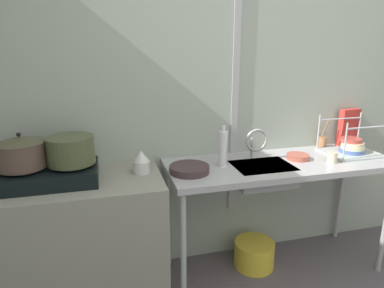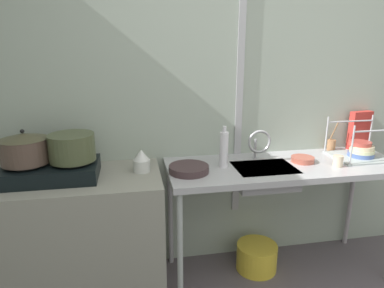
% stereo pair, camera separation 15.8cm
% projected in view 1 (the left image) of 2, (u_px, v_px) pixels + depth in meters
% --- Properties ---
extents(wall_back, '(4.65, 0.10, 2.56)m').
position_uv_depth(wall_back, '(243.00, 92.00, 2.46)').
color(wall_back, '#9FAA9B').
rests_on(wall_back, ground).
extents(wall_metal_strip, '(0.05, 0.01, 2.05)m').
position_uv_depth(wall_metal_strip, '(236.00, 76.00, 2.35)').
color(wall_metal_strip, '#A9A8AC').
extents(counter_concrete, '(1.21, 0.57, 0.84)m').
position_uv_depth(counter_concrete, '(66.00, 245.00, 2.07)').
color(counter_concrete, gray).
rests_on(counter_concrete, ground).
extents(counter_sink, '(1.57, 0.57, 0.84)m').
position_uv_depth(counter_sink, '(279.00, 170.00, 2.33)').
color(counter_sink, '#A9A8AC').
rests_on(counter_sink, ground).
extents(stove, '(0.54, 0.34, 0.11)m').
position_uv_depth(stove, '(49.00, 175.00, 1.93)').
color(stove, black).
rests_on(stove, counter_concrete).
extents(pot_on_left_burner, '(0.27, 0.27, 0.20)m').
position_uv_depth(pot_on_left_burner, '(21.00, 152.00, 1.86)').
color(pot_on_left_burner, '#4E3C32').
rests_on(pot_on_left_burner, stove).
extents(pot_on_right_burner, '(0.27, 0.27, 0.16)m').
position_uv_depth(pot_on_right_burner, '(71.00, 150.00, 1.93)').
color(pot_on_right_burner, '#444C2F').
rests_on(pot_on_right_burner, stove).
extents(percolator, '(0.11, 0.11, 0.15)m').
position_uv_depth(percolator, '(142.00, 162.00, 2.09)').
color(percolator, silver).
rests_on(percolator, counter_concrete).
extents(sink_basin, '(0.40, 0.31, 0.12)m').
position_uv_depth(sink_basin, '(262.00, 174.00, 2.26)').
color(sink_basin, '#A9A8AC').
rests_on(sink_basin, counter_sink).
extents(faucet, '(0.16, 0.09, 0.23)m').
position_uv_depth(faucet, '(256.00, 141.00, 2.31)').
color(faucet, '#A9A8AC').
rests_on(faucet, counter_sink).
extents(frying_pan, '(0.25, 0.25, 0.04)m').
position_uv_depth(frying_pan, '(189.00, 169.00, 2.11)').
color(frying_pan, '#3C2B2E').
rests_on(frying_pan, counter_sink).
extents(dish_rack, '(0.38, 0.32, 0.27)m').
position_uv_depth(dish_rack, '(352.00, 147.00, 2.47)').
color(dish_rack, '#B1B1B8').
rests_on(dish_rack, counter_sink).
extents(cup_by_rack, '(0.06, 0.06, 0.07)m').
position_uv_depth(cup_by_rack, '(332.00, 157.00, 2.28)').
color(cup_by_rack, beige).
rests_on(cup_by_rack, counter_sink).
extents(small_bowl_on_drainboard, '(0.16, 0.16, 0.04)m').
position_uv_depth(small_bowl_on_drainboard, '(298.00, 157.00, 2.36)').
color(small_bowl_on_drainboard, '#B65846').
rests_on(small_bowl_on_drainboard, counter_sink).
extents(bottle_by_sink, '(0.06, 0.06, 0.28)m').
position_uv_depth(bottle_by_sink, '(223.00, 148.00, 2.19)').
color(bottle_by_sink, silver).
rests_on(bottle_by_sink, counter_sink).
extents(cereal_box, '(0.18, 0.08, 0.29)m').
position_uv_depth(cereal_box, '(348.00, 127.00, 2.67)').
color(cereal_box, red).
rests_on(cereal_box, counter_sink).
extents(utensil_jar, '(0.07, 0.06, 0.22)m').
position_uv_depth(utensil_jar, '(322.00, 142.00, 2.64)').
color(utensil_jar, '#A26F49').
rests_on(utensil_jar, counter_sink).
extents(bucket_on_floor, '(0.30, 0.30, 0.20)m').
position_uv_depth(bucket_on_floor, '(254.00, 254.00, 2.53)').
color(bucket_on_floor, gold).
rests_on(bucket_on_floor, ground).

